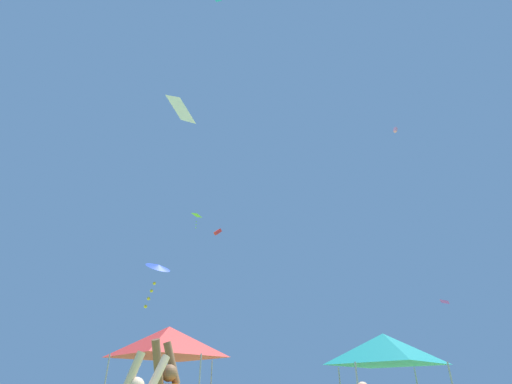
# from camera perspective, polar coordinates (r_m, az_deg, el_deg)

# --- Properties ---
(canopy_tent_red) EXTENTS (3.45, 3.45, 3.69)m
(canopy_tent_red) POSITION_cam_1_polar(r_m,az_deg,el_deg) (15.63, -13.43, -21.50)
(canopy_tent_red) COLOR #9E9EA3
(canopy_tent_red) RESTS_ON ground
(canopy_tent_teal) EXTENTS (2.94, 2.94, 3.15)m
(canopy_tent_teal) POSITION_cam_1_polar(r_m,az_deg,el_deg) (13.75, 19.24, -21.85)
(canopy_tent_teal) COLOR #9E9EA3
(canopy_tent_teal) RESTS_ON ground
(kite_red_box) EXTENTS (0.81, 0.85, 0.80)m
(kite_red_box) POSITION_cam_1_polar(r_m,az_deg,el_deg) (37.65, -5.90, -6.13)
(kite_red_box) COLOR red
(kite_blue_delta) EXTENTS (1.95, 1.93, 2.83)m
(kite_blue_delta) POSITION_cam_1_polar(r_m,az_deg,el_deg) (22.29, -14.85, -11.19)
(kite_blue_delta) COLOR blue
(kite_pink_box) EXTENTS (0.50, 0.46, 0.60)m
(kite_pink_box) POSITION_cam_1_polar(r_m,az_deg,el_deg) (34.04, 20.66, 8.95)
(kite_pink_box) COLOR pink
(kite_lime_diamond) EXTENTS (1.10, 0.89, 1.91)m
(kite_lime_diamond) POSITION_cam_1_polar(r_m,az_deg,el_deg) (40.71, -9.08, -3.60)
(kite_lime_diamond) COLOR #75D138
(kite_purple_diamond) EXTENTS (0.98, 0.84, 0.34)m
(kite_purple_diamond) POSITION_cam_1_polar(r_m,az_deg,el_deg) (40.74, 27.05, -14.75)
(kite_purple_diamond) COLOR purple
(kite_white_diamond) EXTENTS (1.41, 1.30, 1.23)m
(kite_white_diamond) POSITION_cam_1_polar(r_m,az_deg,el_deg) (18.22, -11.19, 12.46)
(kite_white_diamond) COLOR white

